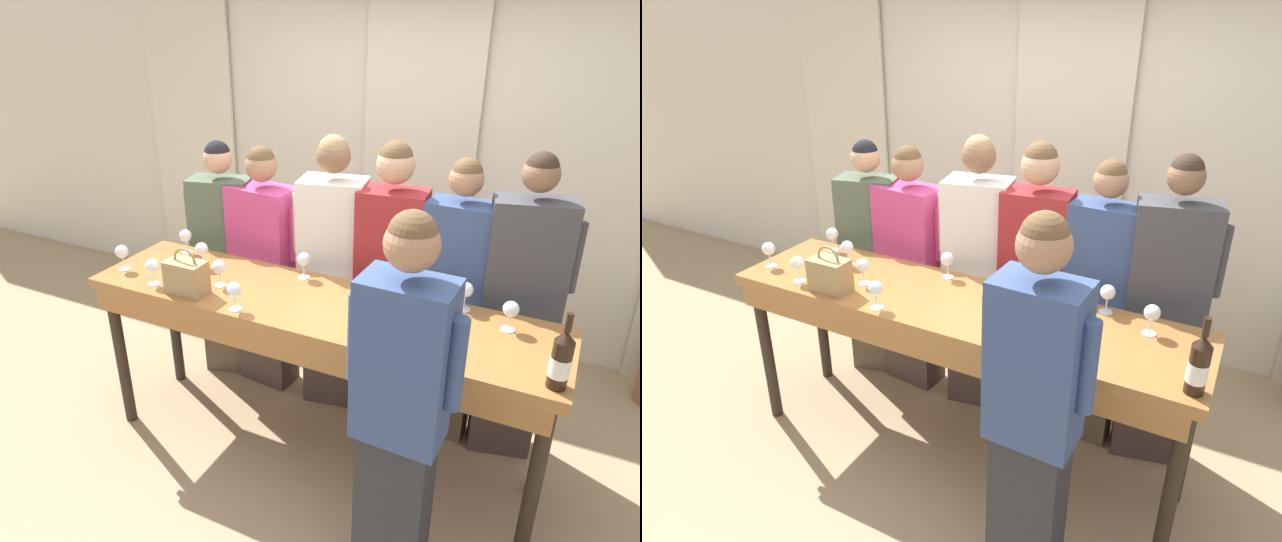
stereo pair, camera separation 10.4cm
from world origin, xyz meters
TOP-DOWN VIEW (x-y plane):
  - ground_plane at (0.00, 0.00)m, footprint 18.00×18.00m
  - wall_back at (0.00, 1.78)m, footprint 12.00×0.06m
  - curtain_panel_left at (-2.06, 1.71)m, footprint 0.85×0.03m
  - curtain_panel_center at (0.00, 1.71)m, footprint 0.85×0.03m
  - tasting_bar at (0.00, -0.02)m, footprint 2.58×0.65m
  - wine_bottle at (1.22, -0.23)m, footprint 0.08×0.08m
  - handbag at (-0.66, -0.21)m, footprint 0.22×0.13m
  - wine_glass_front_left at (-0.19, 0.23)m, footprint 0.08×0.08m
  - wine_glass_front_mid at (0.62, 0.03)m, footprint 0.08×0.08m
  - wine_glass_front_right at (-0.89, -0.21)m, footprint 0.08×0.08m
  - wine_glass_center_left at (-0.55, -0.06)m, footprint 0.08×0.08m
  - wine_glass_center_mid at (-0.80, 0.10)m, footprint 0.08×0.08m
  - wine_glass_center_right at (-1.19, -0.13)m, footprint 0.08×0.08m
  - wine_glass_back_left at (-0.33, -0.26)m, footprint 0.08×0.08m
  - wine_glass_back_mid at (-1.02, 0.23)m, footprint 0.08×0.08m
  - wine_glass_back_right at (0.72, 0.26)m, footprint 0.08×0.08m
  - wine_glass_near_host at (0.96, 0.15)m, footprint 0.08×0.08m
  - guest_olive_jacket at (-0.96, 0.55)m, footprint 0.51×0.32m
  - guest_pink_top at (-0.64, 0.55)m, footprint 0.54×0.30m
  - guest_cream_sweater at (-0.15, 0.55)m, footprint 0.51×0.33m
  - guest_striped_shirt at (0.22, 0.55)m, footprint 0.50×0.28m
  - guest_navy_coat at (0.61, 0.55)m, footprint 0.48×0.23m
  - guest_beige_cap at (0.97, 0.55)m, footprint 0.52×0.31m
  - host_pouring at (0.68, -0.60)m, footprint 0.47×0.23m

SIDE VIEW (x-z plane):
  - ground_plane at x=0.00m, z-range 0.00..0.00m
  - guest_pink_top at x=-0.64m, z-range 0.01..1.69m
  - guest_olive_jacket at x=-0.96m, z-range 0.02..1.70m
  - guest_navy_coat at x=0.61m, z-range 0.03..1.77m
  - guest_cream_sweater at x=-0.15m, z-range 0.02..1.81m
  - tasting_bar at x=0.00m, z-range 0.40..1.43m
  - guest_beige_cap at x=0.97m, z-range 0.02..1.83m
  - guest_striped_shirt at x=0.22m, z-range 0.04..1.82m
  - host_pouring at x=0.68m, z-range 0.04..1.87m
  - handbag at x=-0.66m, z-range 0.99..1.26m
  - wine_glass_front_right at x=-0.89m, z-range 1.06..1.21m
  - wine_glass_center_mid at x=-0.80m, z-range 1.06..1.21m
  - wine_glass_center_right at x=-1.19m, z-range 1.06..1.21m
  - wine_glass_back_left at x=-0.33m, z-range 1.06..1.21m
  - wine_glass_front_left at x=-0.19m, z-range 1.06..1.21m
  - wine_glass_front_mid at x=0.62m, z-range 1.06..1.21m
  - wine_glass_center_left at x=-0.55m, z-range 1.06..1.21m
  - wine_glass_back_mid at x=-1.02m, z-range 1.06..1.21m
  - wine_glass_back_right at x=0.72m, z-range 1.06..1.21m
  - wine_glass_near_host at x=0.96m, z-range 1.06..1.21m
  - wine_bottle at x=1.22m, z-range 0.98..1.33m
  - curtain_panel_left at x=-2.06m, z-range 0.00..2.69m
  - curtain_panel_center at x=0.00m, z-range 0.00..2.69m
  - wall_back at x=0.00m, z-range 0.00..2.80m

